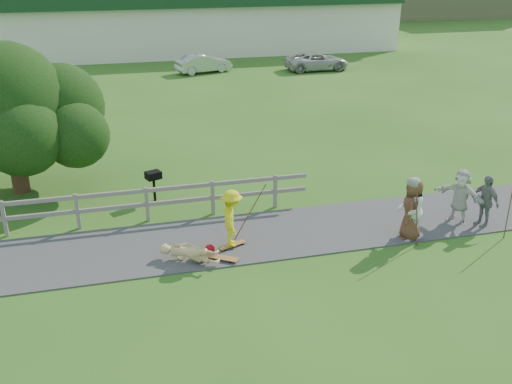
% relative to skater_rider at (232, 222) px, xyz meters
% --- Properties ---
extents(ground, '(260.00, 260.00, 0.00)m').
position_rel_skater_rider_xyz_m(ground, '(-0.11, -1.01, -0.81)').
color(ground, '#305D1A').
rests_on(ground, ground).
extents(path, '(34.00, 3.00, 0.04)m').
position_rel_skater_rider_xyz_m(path, '(-0.11, 0.49, -0.79)').
color(path, '#3C3C3F').
rests_on(path, ground).
extents(fence, '(15.05, 0.10, 1.10)m').
position_rel_skater_rider_xyz_m(fence, '(-4.73, 2.29, -0.08)').
color(fence, '#605B55').
rests_on(fence, ground).
extents(strip_mall, '(32.50, 10.75, 5.10)m').
position_rel_skater_rider_xyz_m(strip_mall, '(3.89, 33.93, 1.77)').
color(strip_mall, silver).
rests_on(strip_mall, ground).
extents(skater_rider, '(0.74, 1.12, 1.61)m').
position_rel_skater_rider_xyz_m(skater_rider, '(0.00, 0.00, 0.00)').
color(skater_rider, yellow).
rests_on(skater_rider, ground).
extents(skater_fallen, '(1.21, 1.57, 0.59)m').
position_rel_skater_rider_xyz_m(skater_fallen, '(-1.25, -0.51, -0.51)').
color(skater_fallen, '#DEB87B').
rests_on(skater_fallen, ground).
extents(spectator_a, '(1.05, 1.13, 1.86)m').
position_rel_skater_rider_xyz_m(spectator_a, '(4.92, -0.73, 0.12)').
color(spectator_a, silver).
rests_on(spectator_a, ground).
extents(spectator_b, '(0.60, 1.00, 1.60)m').
position_rel_skater_rider_xyz_m(spectator_b, '(7.49, -0.48, -0.01)').
color(spectator_b, gray).
rests_on(spectator_b, ground).
extents(spectator_c, '(0.97, 1.05, 1.81)m').
position_rel_skater_rider_xyz_m(spectator_c, '(5.01, -0.68, 0.10)').
color(spectator_c, brown).
rests_on(spectator_c, ground).
extents(spectator_d, '(1.22, 1.59, 1.67)m').
position_rel_skater_rider_xyz_m(spectator_d, '(6.92, -0.08, 0.03)').
color(spectator_d, silver).
rests_on(spectator_d, ground).
extents(car_silver, '(3.92, 2.24, 1.22)m').
position_rel_skater_rider_xyz_m(car_silver, '(3.25, 24.15, -0.20)').
color(car_silver, silver).
rests_on(car_silver, ground).
extents(car_white, '(4.36, 2.05, 1.20)m').
position_rel_skater_rider_xyz_m(car_white, '(10.85, 23.07, -0.20)').
color(car_white, '#B9B8B4').
rests_on(car_white, ground).
extents(tree, '(5.94, 5.94, 4.14)m').
position_rel_skater_rider_xyz_m(tree, '(-6.09, 5.71, 1.26)').
color(tree, black).
rests_on(tree, ground).
extents(bbq, '(0.57, 0.50, 1.02)m').
position_rel_skater_rider_xyz_m(bbq, '(-1.77, 3.77, -0.30)').
color(bbq, black).
rests_on(bbq, ground).
extents(longboard_rider, '(0.84, 0.50, 0.09)m').
position_rel_skater_rider_xyz_m(longboard_rider, '(0.00, 0.00, -0.76)').
color(longboard_rider, olive).
rests_on(longboard_rider, ground).
extents(longboard_fallen, '(0.95, 0.74, 0.11)m').
position_rel_skater_rider_xyz_m(longboard_fallen, '(-0.45, -0.61, -0.75)').
color(longboard_fallen, olive).
rests_on(longboard_fallen, ground).
extents(helmet, '(0.27, 0.27, 0.27)m').
position_rel_skater_rider_xyz_m(helmet, '(-0.65, -0.16, -0.67)').
color(helmet, '#9F0812').
rests_on(helmet, ground).
extents(pole_rider, '(0.03, 0.03, 1.87)m').
position_rel_skater_rider_xyz_m(pole_rider, '(0.60, 0.40, 0.13)').
color(pole_rider, '#543221').
rests_on(pole_rider, ground).
extents(pole_spec_left, '(0.03, 0.03, 1.81)m').
position_rel_skater_rider_xyz_m(pole_spec_left, '(4.89, -1.15, 0.10)').
color(pole_spec_left, '#543221').
rests_on(pole_spec_left, ground).
extents(pole_spec_right, '(0.03, 0.03, 1.90)m').
position_rel_skater_rider_xyz_m(pole_spec_right, '(7.62, -1.36, 0.14)').
color(pole_spec_right, '#543221').
rests_on(pole_spec_right, ground).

